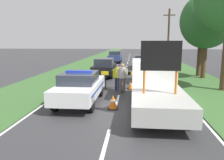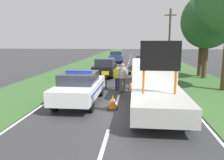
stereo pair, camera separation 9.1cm
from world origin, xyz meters
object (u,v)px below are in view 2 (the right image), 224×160
Objects in this scene: traffic_cone_near_truck at (131,85)px; queued_car_suv_grey at (143,61)px; pedestrian_civilian at (123,76)px; queued_car_hatch_blue at (116,57)px; traffic_cone_centre_front at (164,82)px; utility_pole at (169,39)px; queued_car_sedan_black at (105,67)px; road_barrier at (124,75)px; roadside_tree_near_left at (208,21)px; work_truck at (155,85)px; police_officer at (118,75)px; traffic_cone_near_police at (113,102)px; roadside_tree_mid_left at (203,16)px; police_car at (80,87)px.

traffic_cone_near_truck is 11.39m from queued_car_suv_grey.
pedestrian_civilian reaches higher than queued_car_hatch_blue.
pedestrian_civilian is 3.63m from traffic_cone_centre_front.
traffic_cone_near_truck is at bearing 54.09° from pedestrian_civilian.
utility_pole reaches higher than traffic_cone_near_truck.
queued_car_sedan_black is 7.18m from queued_car_suv_grey.
roadside_tree_near_left is (6.48, 4.91, 3.72)m from road_barrier.
police_officer is (-2.00, 3.32, -0.08)m from work_truck.
traffic_cone_near_police reaches higher than traffic_cone_centre_front.
police_officer is 0.38× the size of queued_car_hatch_blue.
work_truck is 11.61m from roadside_tree_mid_left.
pedestrian_civilian is at bearing -97.98° from road_barrier.
traffic_cone_near_truck is 8.89m from roadside_tree_near_left.
traffic_cone_near_truck is at bearing 54.87° from police_car.
roadside_tree_mid_left is at bearing 93.86° from roadside_tree_near_left.
traffic_cone_centre_front is 0.14× the size of queued_car_sedan_black.
pedestrian_civilian is at bearing 82.51° from queued_car_suv_grey.
work_truck is at bearing 15.09° from traffic_cone_near_police.
queued_car_hatch_blue reaches higher than queued_car_sedan_black.
police_officer is 3.90m from traffic_cone_near_police.
work_truck is 21.93m from queued_car_hatch_blue.
police_officer is at bearing -114.48° from utility_pole.
queued_car_hatch_blue is at bearing -83.92° from work_truck.
pedestrian_civilian is 18.91m from queued_car_hatch_blue.
queued_car_sedan_black is at bearing -143.43° from utility_pole.
traffic_cone_near_truck is 10.73m from utility_pole.
roadside_tree_mid_left is (6.76, 6.41, 4.24)m from police_officer.
roadside_tree_near_left is at bearing 123.22° from queued_car_hatch_blue.
police_officer is 0.36× the size of queued_car_suv_grey.
roadside_tree_near_left is at bearing 45.05° from police_car.
police_car is at bearing 39.12° from police_officer.
queued_car_sedan_black is 0.94× the size of queued_car_suv_grey.
pedestrian_civilian is (1.99, 2.49, 0.21)m from police_car.
road_barrier is at bearing -175.80° from traffic_cone_near_truck.
road_barrier is 5.43m from queued_car_sedan_black.
roadside_tree_near_left is 1.02× the size of roadside_tree_mid_left.
police_officer is at bearing 61.76° from police_car.
roadside_tree_mid_left is (-0.07, 1.09, 0.54)m from roadside_tree_near_left.
work_truck is 9.51m from queued_car_sedan_black.
police_car is 7.85× the size of traffic_cone_centre_front.
traffic_cone_near_truck is at bearing -76.29° from work_truck.
pedestrian_civilian is 1.32m from traffic_cone_near_truck.
pedestrian_civilian is 0.26× the size of roadside_tree_mid_left.
roadside_tree_mid_left reaches higher than traffic_cone_near_police.
work_truck is at bearing -100.87° from utility_pole.
queued_car_sedan_black is at bearing 140.89° from traffic_cone_centre_front.
queued_car_suv_grey is (-0.05, 15.09, -0.25)m from work_truck.
police_officer reaches higher than queued_car_sedan_black.
police_car reaches higher than police_officer.
police_officer is at bearing -62.47° from work_truck.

